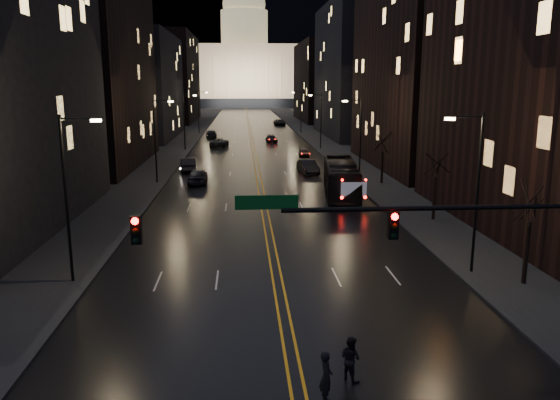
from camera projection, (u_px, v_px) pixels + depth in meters
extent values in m
plane|color=black|center=(294.00, 372.00, 20.31)|extent=(900.00, 900.00, 0.00)
cube|color=black|center=(249.00, 123.00, 147.14)|extent=(20.00, 320.00, 0.02)
cube|color=black|center=(196.00, 123.00, 146.17)|extent=(8.00, 320.00, 0.16)
cube|color=black|center=(300.00, 123.00, 148.07)|extent=(8.00, 320.00, 0.16)
cube|color=orange|center=(249.00, 123.00, 147.13)|extent=(0.62, 320.00, 0.01)
cube|color=black|center=(88.00, 56.00, 68.64)|extent=(12.00, 30.00, 28.00)
cube|color=black|center=(143.00, 86.00, 106.55)|extent=(12.00, 34.00, 20.00)
cube|color=black|center=(173.00, 78.00, 152.96)|extent=(12.00, 40.00, 24.00)
cube|color=black|center=(427.00, 13.00, 66.55)|extent=(12.00, 30.00, 38.00)
cube|color=black|center=(356.00, 71.00, 108.78)|extent=(12.00, 34.00, 26.00)
cube|color=black|center=(321.00, 82.00, 156.02)|extent=(12.00, 40.00, 22.00)
cube|color=black|center=(300.00, 4.00, 380.17)|extent=(520.00, 60.00, 130.00)
cube|color=black|center=(245.00, 102.00, 263.79)|extent=(90.00, 50.00, 4.00)
cube|color=#E4BB84|center=(245.00, 72.00, 260.86)|extent=(80.00, 36.00, 24.00)
cylinder|color=#F3E19C|center=(244.00, 28.00, 256.69)|extent=(22.00, 22.00, 16.00)
ellipsoid|color=#F3E19C|center=(244.00, 4.00, 254.39)|extent=(20.00, 20.00, 17.00)
cylinder|color=black|center=(449.00, 208.00, 19.39)|extent=(12.00, 0.18, 0.18)
cube|color=black|center=(136.00, 230.00, 18.77)|extent=(0.35, 0.30, 1.00)
cube|color=black|center=(393.00, 225.00, 19.38)|extent=(0.35, 0.30, 1.00)
sphere|color=#FF0705|center=(135.00, 221.00, 18.52)|extent=(0.24, 0.24, 0.24)
sphere|color=#FF0705|center=(395.00, 217.00, 19.13)|extent=(0.24, 0.24, 0.24)
cube|color=#053F14|center=(267.00, 202.00, 18.89)|extent=(2.20, 0.06, 0.50)
cylinder|color=black|center=(477.00, 196.00, 29.87)|extent=(0.16, 0.16, 9.00)
cylinder|color=black|center=(467.00, 117.00, 28.92)|extent=(1.80, 0.10, 0.10)
cube|color=#FFD299|center=(450.00, 119.00, 28.88)|extent=(0.50, 0.25, 0.15)
cylinder|color=black|center=(66.00, 202.00, 28.38)|extent=(0.16, 0.16, 9.00)
cylinder|color=black|center=(78.00, 119.00, 27.54)|extent=(1.80, 0.10, 0.10)
cube|color=#FFD299|center=(96.00, 120.00, 27.63)|extent=(0.50, 0.25, 0.15)
cylinder|color=black|center=(360.00, 140.00, 59.14)|extent=(0.16, 0.16, 9.00)
cylinder|color=black|center=(353.00, 100.00, 58.18)|extent=(1.80, 0.10, 0.10)
cube|color=#FFD299|center=(345.00, 101.00, 58.14)|extent=(0.50, 0.25, 0.15)
cylinder|color=black|center=(155.00, 142.00, 57.65)|extent=(0.16, 0.16, 9.00)
cylinder|color=black|center=(162.00, 101.00, 56.81)|extent=(1.80, 0.10, 0.10)
cube|color=#FFD299|center=(171.00, 102.00, 56.89)|extent=(0.50, 0.25, 0.15)
cylinder|color=black|center=(321.00, 122.00, 88.41)|extent=(0.16, 0.16, 9.00)
cylinder|color=black|center=(316.00, 95.00, 87.45)|extent=(1.80, 0.10, 0.10)
cube|color=#FFD299|center=(310.00, 95.00, 87.41)|extent=(0.50, 0.25, 0.15)
cylinder|color=black|center=(184.00, 122.00, 86.92)|extent=(0.16, 0.16, 9.00)
cylinder|color=black|center=(189.00, 95.00, 86.08)|extent=(1.80, 0.10, 0.10)
cube|color=#FFD299|center=(195.00, 95.00, 86.16)|extent=(0.50, 0.25, 0.15)
cylinder|color=black|center=(301.00, 112.00, 117.68)|extent=(0.16, 0.16, 9.00)
cylinder|color=black|center=(297.00, 92.00, 116.72)|extent=(1.80, 0.10, 0.10)
cube|color=#FFD299|center=(293.00, 92.00, 116.68)|extent=(0.50, 0.25, 0.15)
cylinder|color=black|center=(199.00, 113.00, 116.18)|extent=(0.16, 0.16, 9.00)
cylinder|color=black|center=(202.00, 92.00, 115.35)|extent=(1.80, 0.10, 0.10)
cube|color=#FFD299|center=(206.00, 93.00, 115.43)|extent=(0.50, 0.25, 0.15)
cylinder|color=black|center=(526.00, 254.00, 28.63)|extent=(0.24, 0.24, 3.50)
cylinder|color=black|center=(434.00, 199.00, 42.29)|extent=(0.24, 0.24, 3.50)
cylinder|color=black|center=(382.00, 168.00, 57.90)|extent=(0.24, 0.24, 3.50)
imported|color=black|center=(341.00, 178.00, 51.88)|extent=(4.29, 12.51, 3.41)
imported|color=black|center=(197.00, 176.00, 58.39)|extent=(2.05, 4.96, 1.68)
imported|color=black|center=(188.00, 165.00, 66.66)|extent=(2.45, 5.32, 1.69)
imported|color=black|center=(219.00, 142.00, 92.39)|extent=(3.31, 5.86, 1.54)
imported|color=black|center=(211.00, 134.00, 108.37)|extent=(2.51, 5.40, 1.53)
imported|color=black|center=(308.00, 167.00, 64.80)|extent=(2.33, 5.19, 1.65)
imported|color=black|center=(304.00, 153.00, 79.90)|extent=(1.72, 3.80, 1.27)
imported|color=black|center=(271.00, 139.00, 99.67)|extent=(2.19, 4.55, 1.28)
imported|color=black|center=(280.00, 122.00, 140.76)|extent=(2.90, 5.82, 1.58)
imported|color=black|center=(326.00, 377.00, 18.23)|extent=(0.46, 0.68, 1.83)
imported|color=black|center=(350.00, 358.00, 19.62)|extent=(0.86, 0.91, 1.68)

